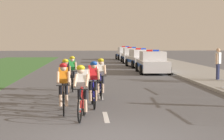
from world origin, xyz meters
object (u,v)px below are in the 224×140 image
(cyclist_sixth, at_px, (72,73))
(police_car_second, at_px, (140,59))
(cyclist_fifth, at_px, (101,77))
(cyclist_third, at_px, (93,83))
(cyclist_second, at_px, (63,87))
(spectator_back, at_px, (218,61))
(police_car_nearest, at_px, (152,63))
(police_car_furthest, at_px, (125,54))
(cyclist_lead, at_px, (82,91))
(police_car_third, at_px, (132,56))
(cyclist_fourth, at_px, (65,79))

(cyclist_sixth, bearing_deg, police_car_second, 71.10)
(cyclist_fifth, bearing_deg, cyclist_third, -98.84)
(cyclist_fifth, distance_m, police_car_second, 17.54)
(cyclist_second, relative_size, spectator_back, 1.03)
(police_car_nearest, bearing_deg, cyclist_sixth, -119.47)
(police_car_nearest, height_order, police_car_furthest, same)
(cyclist_fifth, bearing_deg, police_car_furthest, 82.55)
(cyclist_lead, xyz_separation_m, cyclist_third, (0.34, 1.94, 0.00))
(police_car_third, bearing_deg, cyclist_fifth, -99.43)
(spectator_back, bearing_deg, cyclist_lead, -127.01)
(cyclist_third, height_order, police_car_second, police_car_second)
(cyclist_lead, height_order, cyclist_fourth, same)
(cyclist_third, bearing_deg, cyclist_fifth, 81.16)
(police_car_third, bearing_deg, cyclist_sixth, -103.41)
(cyclist_third, xyz_separation_m, police_car_third, (4.22, 25.55, -0.11))
(cyclist_third, xyz_separation_m, spectator_back, (6.77, 7.49, 0.30))
(cyclist_third, distance_m, police_car_second, 19.55)
(police_car_second, bearing_deg, police_car_third, 90.02)
(cyclist_sixth, height_order, police_car_nearest, police_car_nearest)
(cyclist_fifth, distance_m, spectator_back, 8.49)
(cyclist_third, distance_m, cyclist_sixth, 4.33)
(cyclist_third, bearing_deg, cyclist_fourth, 121.29)
(cyclist_sixth, distance_m, police_car_second, 15.69)
(cyclist_second, bearing_deg, cyclist_fifth, 67.67)
(cyclist_lead, relative_size, police_car_furthest, 0.39)
(police_car_third, bearing_deg, cyclist_third, -99.38)
(cyclist_lead, relative_size, cyclist_fourth, 1.00)
(police_car_second, height_order, spectator_back, spectator_back)
(cyclist_sixth, bearing_deg, cyclist_third, -78.54)
(cyclist_second, bearing_deg, police_car_second, 75.66)
(police_car_third, height_order, spectator_back, spectator_back)
(cyclist_lead, relative_size, spectator_back, 1.03)
(police_car_second, xyz_separation_m, police_car_third, (-0.00, 6.46, 0.00))
(police_car_second, distance_m, police_car_furthest, 12.83)
(cyclist_sixth, bearing_deg, police_car_nearest, 60.53)
(police_car_furthest, bearing_deg, cyclist_fifth, -97.45)
(police_car_furthest, bearing_deg, police_car_nearest, -90.00)
(cyclist_third, relative_size, cyclist_fourth, 1.00)
(cyclist_second, distance_m, cyclist_fourth, 2.61)
(cyclist_lead, relative_size, police_car_second, 0.38)
(cyclist_lead, distance_m, cyclist_fourth, 3.64)
(police_car_nearest, xyz_separation_m, police_car_third, (0.00, 12.32, 0.00))
(cyclist_sixth, bearing_deg, cyclist_fifth, -62.58)
(police_car_furthest, bearing_deg, spectator_back, -84.04)
(cyclist_third, xyz_separation_m, cyclist_fifth, (0.31, 1.99, 0.00))
(cyclist_fifth, distance_m, police_car_nearest, 11.91)
(cyclist_second, xyz_separation_m, cyclist_fifth, (1.21, 2.96, 0.00))
(cyclist_second, relative_size, cyclist_third, 1.00)
(cyclist_fifth, xyz_separation_m, police_car_second, (3.91, 17.10, -0.11))
(cyclist_second, relative_size, police_car_nearest, 0.39)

